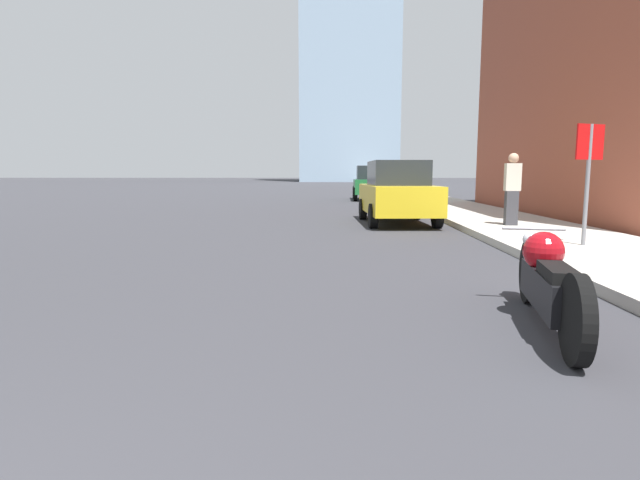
% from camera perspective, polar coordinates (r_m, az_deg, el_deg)
% --- Properties ---
extents(sidewalk, '(3.01, 240.00, 0.15)m').
position_cam_1_polar(sidewalk, '(40.38, 8.88, 5.57)').
color(sidewalk, '#B2ADA3').
rests_on(sidewalk, ground_plane).
extents(motorcycle, '(0.72, 2.49, 0.84)m').
position_cam_1_polar(motorcycle, '(4.99, 24.54, -4.23)').
color(motorcycle, black).
rests_on(motorcycle, ground_plane).
extents(parked_car_yellow, '(2.06, 4.22, 1.75)m').
position_cam_1_polar(parked_car_yellow, '(14.25, 8.82, 5.35)').
color(parked_car_yellow, gold).
rests_on(parked_car_yellow, ground_plane).
extents(parked_car_green, '(1.96, 4.17, 1.84)m').
position_cam_1_polar(parked_car_green, '(27.33, 5.87, 6.49)').
color(parked_car_green, '#1E6B33').
rests_on(parked_car_green, ground_plane).
extents(stop_sign, '(0.57, 0.26, 2.08)m').
position_cam_1_polar(stop_sign, '(9.81, 28.36, 7.74)').
color(stop_sign, slate).
rests_on(stop_sign, sidewalk).
extents(pedestrian, '(0.36, 0.24, 1.74)m').
position_cam_1_polar(pedestrian, '(12.98, 21.10, 5.54)').
color(pedestrian, '#38383D').
rests_on(pedestrian, sidewalk).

